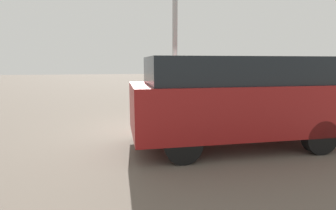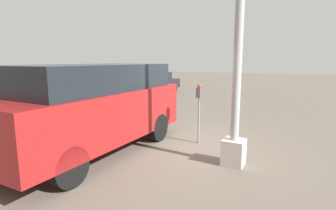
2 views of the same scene
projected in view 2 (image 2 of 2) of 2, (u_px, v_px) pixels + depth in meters
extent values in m
plane|color=#60564C|center=(178.00, 144.00, 6.95)|extent=(80.00, 80.00, 0.00)
cylinder|color=gray|center=(199.00, 120.00, 6.91)|extent=(0.05, 0.05, 1.23)
cube|color=#47474C|center=(199.00, 92.00, 6.79)|extent=(0.20, 0.11, 0.26)
sphere|color=maroon|center=(199.00, 87.00, 6.76)|extent=(0.11, 0.11, 0.11)
cube|color=beige|center=(234.00, 152.00, 5.51)|extent=(0.44, 0.44, 0.55)
cube|color=maroon|center=(92.00, 114.00, 6.16)|extent=(4.92, 2.08, 1.12)
cube|color=black|center=(94.00, 77.00, 6.12)|extent=(3.94, 1.91, 0.60)
cube|color=orange|center=(8.00, 175.00, 3.83)|extent=(0.08, 0.12, 0.20)
cylinder|color=black|center=(69.00, 167.00, 4.52)|extent=(0.75, 0.25, 0.75)
cylinder|color=black|center=(6.00, 150.00, 5.35)|extent=(0.75, 0.25, 0.75)
cylinder|color=black|center=(157.00, 127.00, 7.17)|extent=(0.75, 0.25, 0.75)
cylinder|color=black|center=(107.00, 120.00, 8.00)|extent=(0.75, 0.25, 0.75)
cube|color=black|center=(155.00, 84.00, 17.18)|extent=(3.87, 1.89, 0.60)
cube|color=black|center=(153.00, 76.00, 16.93)|extent=(2.14, 1.71, 0.49)
cube|color=orange|center=(161.00, 84.00, 19.10)|extent=(0.08, 0.12, 0.20)
cylinder|color=black|center=(154.00, 87.00, 18.64)|extent=(0.64, 0.23, 0.63)
cylinder|color=black|center=(174.00, 88.00, 17.87)|extent=(0.64, 0.23, 0.63)
cylinder|color=black|center=(134.00, 90.00, 16.60)|extent=(0.64, 0.23, 0.63)
cylinder|color=black|center=(155.00, 92.00, 15.83)|extent=(0.64, 0.23, 0.63)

